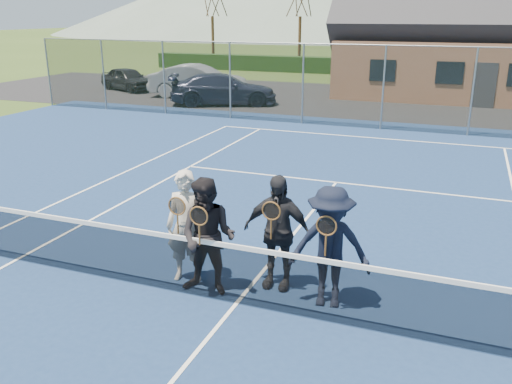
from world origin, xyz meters
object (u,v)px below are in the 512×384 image
car_b (198,81)px  car_c (223,89)px  clubhouse (502,15)px  player_b (208,237)px  player_a (187,227)px  player_c (277,232)px  tennis_net (236,272)px  player_d (330,247)px  car_a (128,79)px

car_b → car_c: (2.17, -1.71, -0.09)m
clubhouse → player_b: 24.43m
clubhouse → player_a: bearing=-102.0°
player_b → player_c: bearing=32.6°
tennis_net → player_d: (1.24, 0.48, 0.38)m
player_b → player_a: bearing=152.7°
car_c → clubhouse: bearing=-81.0°
car_a → clubhouse: bearing=-52.5°
car_a → player_b: (14.15, -19.04, 0.30)m
car_a → clubhouse: size_ratio=0.24×
player_c → player_d: (0.88, -0.28, -0.00)m
player_a → player_d: bearing=0.9°
tennis_net → clubhouse: 24.57m
clubhouse → player_d: (-2.76, -23.52, -3.07)m
car_b → tennis_net: car_b is taller
clubhouse → player_c: 23.73m
player_d → car_a: bearing=130.3°
player_d → car_b: bearing=121.9°
player_c → player_d: bearing=-17.3°
player_b → clubhouse: bearing=79.2°
player_c → car_c: bearing=117.0°
car_c → clubhouse: (11.73, 7.36, 3.28)m
car_a → car_c: bearing=-87.2°
player_b → player_c: size_ratio=1.00×
clubhouse → player_d: 23.88m
car_a → player_d: size_ratio=2.04×
car_a → clubhouse: clubhouse is taller
car_b → player_a: bearing=-162.9°
clubhouse → car_a: bearing=-165.7°
car_a → player_c: (15.04, -18.47, 0.30)m
tennis_net → clubhouse: (4.00, 24.00, 3.45)m
car_a → car_c: (6.95, -2.59, 0.09)m
car_b → player_c: size_ratio=2.72×
player_c → player_d: 0.93m
player_a → player_d: same height
car_c → player_a: player_a is taller
car_c → tennis_net: size_ratio=0.42×
tennis_net → player_a: player_a is taller
car_b → player_c: 20.37m
car_b → player_d: player_d is taller
player_b → player_d: same height
car_a → tennis_net: bearing=-119.5°
player_a → clubhouse: bearing=78.0°
car_c → player_c: 17.82m
car_a → player_b: 23.73m
car_a → player_a: size_ratio=2.04×
tennis_net → player_b: (-0.53, 0.19, 0.38)m
car_b → car_a: bearing=70.3°
clubhouse → car_c: bearing=-147.9°
car_c → player_d: (8.97, -16.16, 0.21)m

